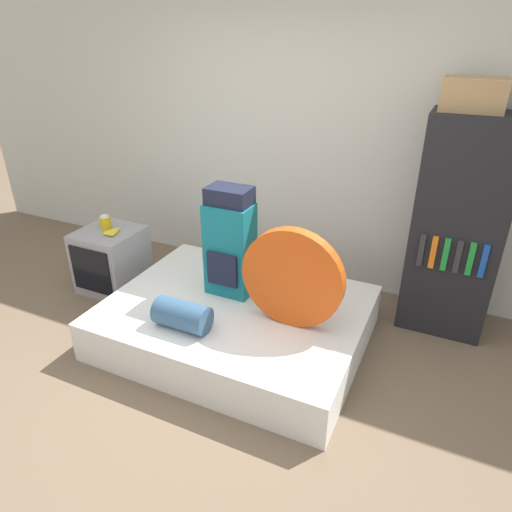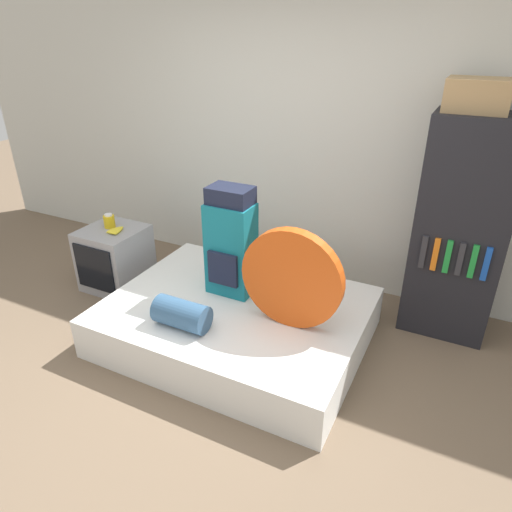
{
  "view_description": "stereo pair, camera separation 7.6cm",
  "coord_description": "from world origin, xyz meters",
  "px_view_note": "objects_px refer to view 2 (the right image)",
  "views": [
    {
      "loc": [
        1.34,
        -1.87,
        2.23
      ],
      "look_at": [
        0.12,
        0.74,
        0.77
      ],
      "focal_mm": 32.0,
      "sensor_mm": 36.0,
      "label": 1
    },
    {
      "loc": [
        1.41,
        -1.83,
        2.23
      ],
      "look_at": [
        0.12,
        0.74,
        0.77
      ],
      "focal_mm": 32.0,
      "sensor_mm": 36.0,
      "label": 2
    }
  ],
  "objects_px": {
    "tent_bag": "(292,279)",
    "canister": "(109,221)",
    "backpack": "(231,243)",
    "cardboard_box": "(478,95)",
    "television": "(115,258)",
    "bookshelf": "(460,231)",
    "sleeping_roll": "(182,314)"
  },
  "relations": [
    {
      "from": "sleeping_roll",
      "to": "television",
      "type": "height_order",
      "value": "television"
    },
    {
      "from": "television",
      "to": "bookshelf",
      "type": "distance_m",
      "value": 2.98
    },
    {
      "from": "backpack",
      "to": "cardboard_box",
      "type": "distance_m",
      "value": 1.99
    },
    {
      "from": "bookshelf",
      "to": "cardboard_box",
      "type": "xyz_separation_m",
      "value": [
        -0.07,
        0.03,
        0.96
      ]
    },
    {
      "from": "sleeping_roll",
      "to": "cardboard_box",
      "type": "distance_m",
      "value": 2.5
    },
    {
      "from": "tent_bag",
      "to": "bookshelf",
      "type": "height_order",
      "value": "bookshelf"
    },
    {
      "from": "television",
      "to": "cardboard_box",
      "type": "xyz_separation_m",
      "value": [
        2.77,
        0.72,
        1.53
      ]
    },
    {
      "from": "tent_bag",
      "to": "television",
      "type": "distance_m",
      "value": 1.95
    },
    {
      "from": "bookshelf",
      "to": "cardboard_box",
      "type": "distance_m",
      "value": 0.97
    },
    {
      "from": "television",
      "to": "cardboard_box",
      "type": "bearing_deg",
      "value": 14.5
    },
    {
      "from": "bookshelf",
      "to": "sleeping_roll",
      "type": "bearing_deg",
      "value": -140.41
    },
    {
      "from": "canister",
      "to": "cardboard_box",
      "type": "height_order",
      "value": "cardboard_box"
    },
    {
      "from": "tent_bag",
      "to": "sleeping_roll",
      "type": "xyz_separation_m",
      "value": [
        -0.67,
        -0.38,
        -0.26
      ]
    },
    {
      "from": "television",
      "to": "canister",
      "type": "bearing_deg",
      "value": 137.29
    },
    {
      "from": "backpack",
      "to": "canister",
      "type": "height_order",
      "value": "backpack"
    },
    {
      "from": "canister",
      "to": "bookshelf",
      "type": "xyz_separation_m",
      "value": [
        2.89,
        0.65,
        0.21
      ]
    },
    {
      "from": "backpack",
      "to": "bookshelf",
      "type": "distance_m",
      "value": 1.73
    },
    {
      "from": "canister",
      "to": "cardboard_box",
      "type": "relative_size",
      "value": 0.32
    },
    {
      "from": "tent_bag",
      "to": "backpack",
      "type": "bearing_deg",
      "value": 160.54
    },
    {
      "from": "backpack",
      "to": "bookshelf",
      "type": "bearing_deg",
      "value": 25.93
    },
    {
      "from": "television",
      "to": "bookshelf",
      "type": "bearing_deg",
      "value": 13.64
    },
    {
      "from": "tent_bag",
      "to": "television",
      "type": "height_order",
      "value": "tent_bag"
    },
    {
      "from": "sleeping_roll",
      "to": "tent_bag",
      "type": "bearing_deg",
      "value": 29.63
    },
    {
      "from": "sleeping_roll",
      "to": "canister",
      "type": "distance_m",
      "value": 1.46
    },
    {
      "from": "sleeping_roll",
      "to": "canister",
      "type": "bearing_deg",
      "value": 151.14
    },
    {
      "from": "tent_bag",
      "to": "sleeping_roll",
      "type": "distance_m",
      "value": 0.81
    },
    {
      "from": "tent_bag",
      "to": "canister",
      "type": "distance_m",
      "value": 1.96
    },
    {
      "from": "backpack",
      "to": "sleeping_roll",
      "type": "bearing_deg",
      "value": -96.96
    },
    {
      "from": "backpack",
      "to": "tent_bag",
      "type": "bearing_deg",
      "value": -19.46
    },
    {
      "from": "tent_bag",
      "to": "cardboard_box",
      "type": "distance_m",
      "value": 1.75
    },
    {
      "from": "tent_bag",
      "to": "bookshelf",
      "type": "bearing_deg",
      "value": 45.18
    },
    {
      "from": "tent_bag",
      "to": "sleeping_roll",
      "type": "height_order",
      "value": "tent_bag"
    }
  ]
}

